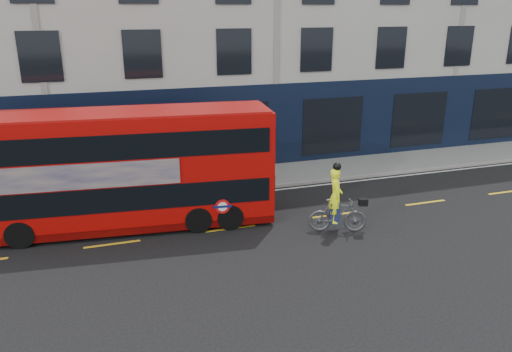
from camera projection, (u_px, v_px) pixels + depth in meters
name	position (u px, v px, depth m)	size (l,w,h in m)	color
ground	(353.00, 231.00, 17.25)	(120.00, 120.00, 0.00)	black
pavement	(286.00, 174.00, 23.10)	(60.00, 3.00, 0.12)	slate
kerb	(298.00, 184.00, 21.74)	(60.00, 0.12, 0.13)	gray
building_terrace	(245.00, 5.00, 26.57)	(50.00, 10.07, 15.00)	#AFADA5
road_edge_line	(301.00, 187.00, 21.49)	(58.00, 0.10, 0.01)	silver
lane_dashes	(334.00, 215.00, 18.60)	(58.00, 0.12, 0.01)	gold
bus	(125.00, 169.00, 17.02)	(10.34, 3.30, 4.10)	#A80906
cyclist	(337.00, 209.00, 16.96)	(2.06, 1.18, 2.49)	#4C4E51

